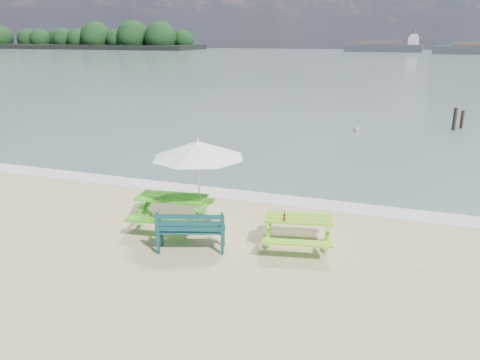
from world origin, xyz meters
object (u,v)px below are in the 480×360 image
(beer_bottle, at_px, (284,218))
(swimmer, at_px, (355,142))
(picnic_table_left, at_px, (173,212))
(patio_umbrella, at_px, (198,149))
(picnic_table_right, at_px, (298,233))
(side_table, at_px, (200,222))
(park_bench, at_px, (191,238))

(beer_bottle, bearing_deg, swimmer, 89.84)
(picnic_table_left, height_order, patio_umbrella, patio_umbrella)
(picnic_table_right, height_order, beer_bottle, beer_bottle)
(side_table, bearing_deg, picnic_table_right, -5.34)
(picnic_table_right, bearing_deg, swimmer, 90.84)
(patio_umbrella, relative_size, swimmer, 1.56)
(side_table, bearing_deg, swimmer, 80.50)
(picnic_table_right, relative_size, swimmer, 1.21)
(patio_umbrella, xyz_separation_m, beer_bottle, (2.25, -0.55, -1.21))
(picnic_table_left, relative_size, picnic_table_right, 1.08)
(picnic_table_left, bearing_deg, picnic_table_right, -1.62)
(picnic_table_left, xyz_separation_m, side_table, (0.67, 0.14, -0.23))
(park_bench, xyz_separation_m, beer_bottle, (1.93, 0.62, 0.50))
(park_bench, height_order, side_table, park_bench)
(picnic_table_left, relative_size, patio_umbrella, 0.83)
(beer_bottle, bearing_deg, patio_umbrella, 166.20)
(side_table, height_order, swimmer, side_table)
(picnic_table_left, distance_m, beer_bottle, 2.98)
(picnic_table_right, relative_size, beer_bottle, 7.98)
(picnic_table_right, bearing_deg, beer_bottle, -127.33)
(picnic_table_right, relative_size, side_table, 3.86)
(side_table, height_order, patio_umbrella, patio_umbrella)
(patio_umbrella, distance_m, swimmer, 14.09)
(picnic_table_left, xyz_separation_m, swimmer, (2.96, 13.81, -0.93))
(park_bench, relative_size, patio_umbrella, 0.64)
(picnic_table_left, bearing_deg, swimmer, 77.90)
(park_bench, xyz_separation_m, patio_umbrella, (-0.32, 1.17, 1.71))
(park_bench, bearing_deg, swimmer, 82.43)
(park_bench, distance_m, side_table, 1.22)
(picnic_table_left, distance_m, swimmer, 14.16)
(patio_umbrella, bearing_deg, swimmer, 80.50)
(patio_umbrella, relative_size, beer_bottle, 10.35)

